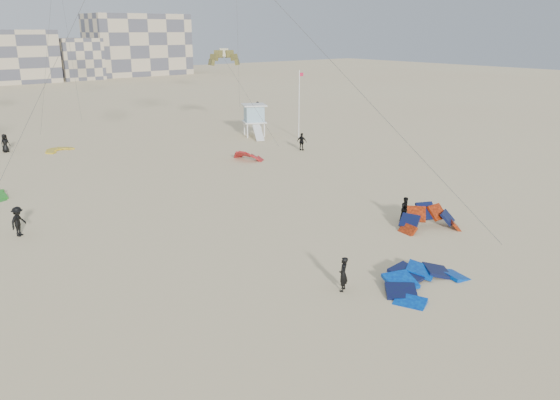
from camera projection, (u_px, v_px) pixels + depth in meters
ground at (375, 328)px, 23.08m from camera, size 320.00×320.00×0.00m
kite_ground_blue at (424, 286)px, 26.93m from camera, size 5.43×5.66×2.16m
kite_ground_orange at (429, 229)px, 34.56m from camera, size 5.21×5.22×3.96m
kite_ground_red_far at (248, 160)px, 52.84m from camera, size 3.79×3.68×2.69m
kite_ground_yellow at (59, 151)px, 56.70m from camera, size 3.71×3.79×0.54m
kitesurfer_main at (343, 274)px, 26.16m from camera, size 0.76×0.69×1.74m
kitesurfer_b at (406, 209)px, 35.74m from camera, size 0.98×0.88×1.63m
kitesurfer_c at (18, 221)px, 33.15m from camera, size 1.37×1.30×1.86m
kitesurfer_d at (302, 142)px, 56.71m from camera, size 0.89×1.15×1.82m
kitesurfer_e at (5, 143)px, 55.86m from camera, size 1.08×0.91×1.89m
kitesurfer_f at (258, 107)px, 81.58m from camera, size 1.00×1.75×1.80m
kite_fly_olive at (224, 59)px, 62.07m from camera, size 4.52×14.83×9.08m
lifeguard_tower_near at (254, 120)px, 64.10m from camera, size 3.50×5.57×3.73m
flagpole at (299, 103)px, 62.04m from camera, size 0.63×0.10×7.73m
condo_east at (138, 45)px, 148.97m from camera, size 26.00×14.00×16.00m
condo_fill_right at (78, 59)px, 136.20m from camera, size 10.00×10.00×10.00m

